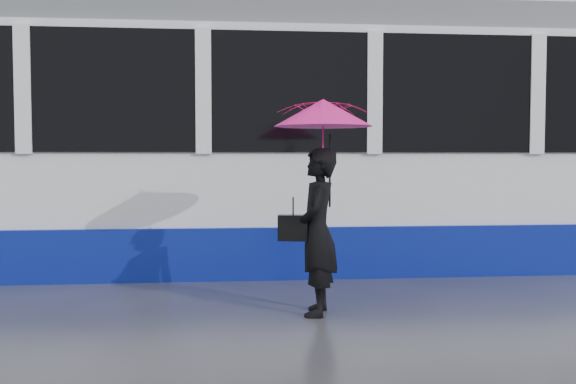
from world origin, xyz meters
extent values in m
plane|color=#29292E|center=(0.00, 0.00, 0.00)|extent=(90.00, 90.00, 0.00)
cube|color=#3F3D38|center=(0.00, 1.78, 0.01)|extent=(34.00, 0.07, 0.02)
cube|color=#3F3D38|center=(0.00, 3.22, 0.01)|extent=(34.00, 0.07, 0.02)
cube|color=white|center=(1.83, 2.50, 1.52)|extent=(24.00, 2.40, 2.95)
cube|color=navy|center=(1.83, 2.50, 0.31)|extent=(24.00, 2.56, 0.62)
cube|color=black|center=(1.83, 2.50, 2.20)|extent=(23.00, 2.48, 1.40)
cube|color=slate|center=(1.83, 2.50, 3.17)|extent=(23.60, 2.20, 0.35)
imported|color=black|center=(0.41, -0.43, 0.76)|extent=(0.47, 0.62, 1.52)
imported|color=#DB127C|center=(0.46, -0.43, 1.60)|extent=(0.98, 0.99, 0.76)
cone|color=#DB127C|center=(0.46, -0.43, 1.84)|extent=(1.05, 1.05, 0.25)
cylinder|color=black|center=(0.46, -0.43, 1.98)|extent=(0.01, 0.01, 0.06)
cylinder|color=black|center=(0.53, -0.41, 1.32)|extent=(0.02, 0.02, 0.67)
cube|color=black|center=(0.19, -0.41, 0.80)|extent=(0.29, 0.17, 0.24)
cylinder|color=black|center=(0.19, -0.41, 1.00)|extent=(0.01, 0.01, 0.18)
camera|label=1|loc=(-0.42, -6.18, 1.43)|focal=40.00mm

